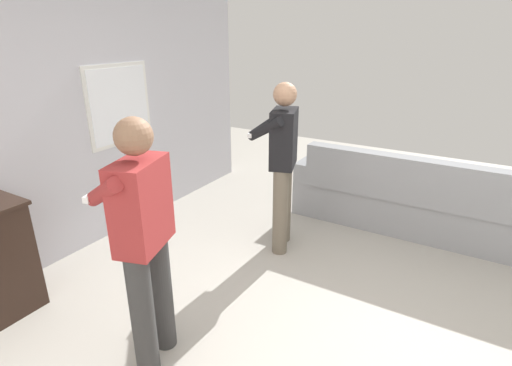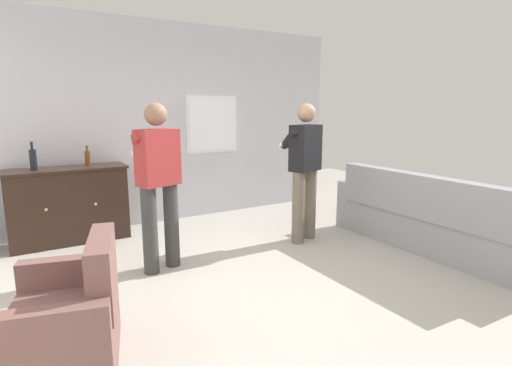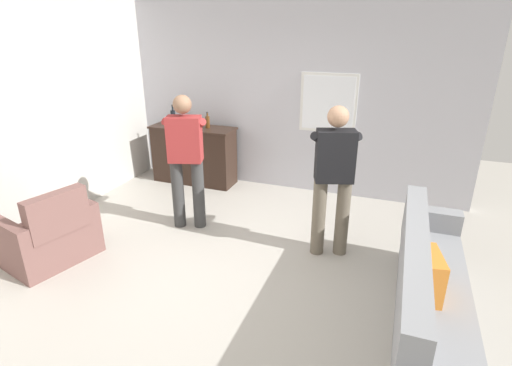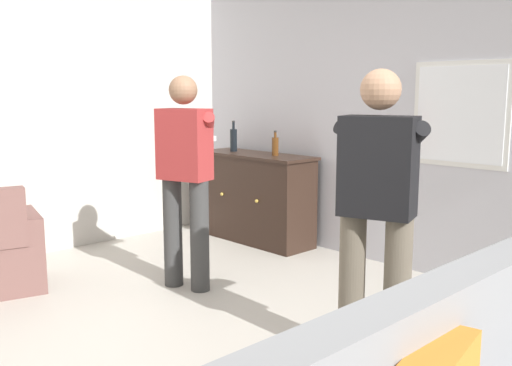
# 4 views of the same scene
# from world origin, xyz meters

# --- Properties ---
(ground) EXTENTS (10.40, 10.40, 0.00)m
(ground) POSITION_xyz_m (0.00, 0.00, 0.00)
(ground) COLOR #B2ADA3
(wall_back_with_window) EXTENTS (5.20, 0.15, 2.80)m
(wall_back_with_window) POSITION_xyz_m (0.01, 2.66, 1.40)
(wall_back_with_window) COLOR silver
(wall_back_with_window) RESTS_ON ground
(wall_side_left) EXTENTS (0.12, 5.20, 2.80)m
(wall_side_left) POSITION_xyz_m (-2.66, 0.00, 1.40)
(wall_side_left) COLOR beige
(wall_side_left) RESTS_ON ground
(couch) EXTENTS (0.57, 2.58, 0.90)m
(couch) POSITION_xyz_m (1.94, -0.18, 0.34)
(couch) COLOR gray
(couch) RESTS_ON ground
(armchair) EXTENTS (0.84, 1.01, 0.85)m
(armchair) POSITION_xyz_m (-1.85, -0.35, 0.29)
(armchair) COLOR brown
(armchair) RESTS_ON ground
(sideboard_cabinet) EXTENTS (1.37, 0.49, 0.92)m
(sideboard_cabinet) POSITION_xyz_m (-1.54, 2.30, 0.46)
(sideboard_cabinet) COLOR black
(sideboard_cabinet) RESTS_ON ground
(bottle_wine_green) EXTENTS (0.08, 0.08, 0.33)m
(bottle_wine_green) POSITION_xyz_m (-1.87, 2.29, 1.05)
(bottle_wine_green) COLOR black
(bottle_wine_green) RESTS_ON sideboard_cabinet
(bottle_liquor_amber) EXTENTS (0.07, 0.07, 0.25)m
(bottle_liquor_amber) POSITION_xyz_m (-1.28, 2.33, 1.02)
(bottle_liquor_amber) COLOR #593314
(bottle_liquor_amber) RESTS_ON sideboard_cabinet
(person_standing_left) EXTENTS (0.53, 0.52, 1.68)m
(person_standing_left) POSITION_xyz_m (-0.85, 0.90, 0.94)
(person_standing_left) COLOR #383838
(person_standing_left) RESTS_ON ground
(person_standing_right) EXTENTS (0.53, 0.52, 1.68)m
(person_standing_right) POSITION_xyz_m (0.95, 0.87, 0.94)
(person_standing_right) COLOR #6B6051
(person_standing_right) RESTS_ON ground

